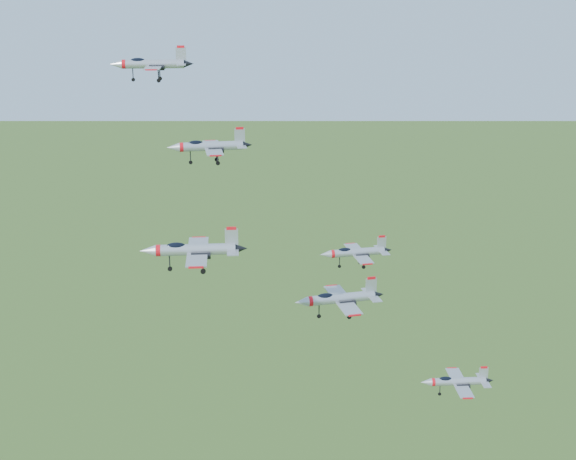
{
  "coord_description": "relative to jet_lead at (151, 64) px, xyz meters",
  "views": [
    {
      "loc": [
        6.4,
        -113.31,
        180.49
      ],
      "look_at": [
        9.0,
        -2.78,
        144.43
      ],
      "focal_mm": 50.0,
      "sensor_mm": 36.0,
      "label": 1
    }
  ],
  "objects": [
    {
      "name": "jet_left_high",
      "position": [
        10.17,
        -17.96,
        -9.48
      ],
      "size": [
        12.15,
        10.14,
        3.25
      ],
      "rotation": [
        0.0,
        0.0,
        0.14
      ],
      "color": "#9EA3AA"
    },
    {
      "name": "jet_right_high",
      "position": [
        8.95,
        -33.9,
        -19.32
      ],
      "size": [
        13.58,
        11.21,
        3.63
      ],
      "rotation": [
        0.0,
        0.0,
        0.05
      ],
      "color": "#9EA3AA"
    },
    {
      "name": "jet_left_low",
      "position": [
        32.09,
        -11.3,
        -27.94
      ],
      "size": [
        11.71,
        9.82,
        3.14
      ],
      "rotation": [
        0.0,
        0.0,
        0.18
      ],
      "color": "#9EA3AA"
    },
    {
      "name": "jet_trail",
      "position": [
        46.56,
        -22.63,
        -44.62
      ],
      "size": [
        11.17,
        9.2,
        2.99
      ],
      "rotation": [
        0.0,
        0.0,
        0.03
      ],
      "color": "#9EA3AA"
    },
    {
      "name": "jet_right_low",
      "position": [
        28.18,
        -26.89,
        -29.14
      ],
      "size": [
        12.9,
        10.88,
        3.47
      ],
      "rotation": [
        0.0,
        0.0,
        0.22
      ],
      "color": "#9EA3AA"
    },
    {
      "name": "jet_lead",
      "position": [
        0.0,
        0.0,
        0.0
      ],
      "size": [
        13.31,
        10.96,
        3.56
      ],
      "rotation": [
        0.0,
        0.0,
        0.04
      ],
      "color": "#9EA3AA"
    }
  ]
}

